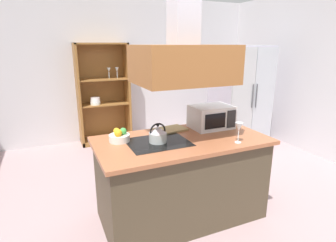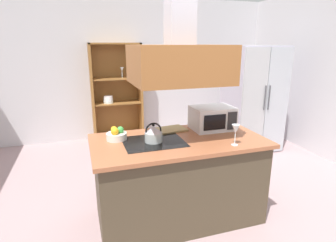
# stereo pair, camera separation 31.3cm
# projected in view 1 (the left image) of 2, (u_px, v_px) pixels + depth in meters

# --- Properties ---
(ground_plane) EXTENTS (7.80, 7.80, 0.00)m
(ground_plane) POSITION_uv_depth(u_px,v_px,m) (176.00, 215.00, 3.09)
(ground_plane) COLOR #A78A8B
(wall_back) EXTENTS (6.00, 0.12, 2.70)m
(wall_back) POSITION_uv_depth(u_px,v_px,m) (110.00, 70.00, 5.37)
(wall_back) COLOR silver
(wall_back) RESTS_ON ground
(kitchen_island) EXTENTS (1.76, 0.92, 0.90)m
(kitchen_island) POSITION_uv_depth(u_px,v_px,m) (181.00, 178.00, 2.97)
(kitchen_island) COLOR #483C2A
(kitchen_island) RESTS_ON ground
(range_hood) EXTENTS (0.90, 0.70, 1.23)m
(range_hood) POSITION_uv_depth(u_px,v_px,m) (183.00, 52.00, 2.62)
(range_hood) COLOR #9B5D2E
(refrigerator) EXTENTS (0.90, 0.77, 1.81)m
(refrigerator) POSITION_uv_depth(u_px,v_px,m) (240.00, 97.00, 5.01)
(refrigerator) COLOR #B9B4C7
(refrigerator) RESTS_ON ground
(dish_cabinet) EXTENTS (0.95, 0.40, 1.86)m
(dish_cabinet) POSITION_uv_depth(u_px,v_px,m) (103.00, 99.00, 5.24)
(dish_cabinet) COLOR #915F2C
(dish_cabinet) RESTS_ON ground
(kettle) EXTENTS (0.18, 0.18, 0.20)m
(kettle) POSITION_uv_depth(u_px,v_px,m) (158.00, 134.00, 2.73)
(kettle) COLOR #AEB8B6
(kettle) RESTS_ON kitchen_island
(cutting_board) EXTENTS (0.37, 0.28, 0.02)m
(cutting_board) POSITION_uv_depth(u_px,v_px,m) (170.00, 129.00, 3.13)
(cutting_board) COLOR #A38A56
(cutting_board) RESTS_ON kitchen_island
(microwave) EXTENTS (0.46, 0.35, 0.26)m
(microwave) POSITION_uv_depth(u_px,v_px,m) (211.00, 117.00, 3.19)
(microwave) COLOR silver
(microwave) RESTS_ON kitchen_island
(wine_glass_on_counter) EXTENTS (0.08, 0.08, 0.21)m
(wine_glass_on_counter) POSITION_uv_depth(u_px,v_px,m) (239.00, 128.00, 2.70)
(wine_glass_on_counter) COLOR silver
(wine_glass_on_counter) RESTS_ON kitchen_island
(fruit_bowl) EXTENTS (0.21, 0.21, 0.14)m
(fruit_bowl) POSITION_uv_depth(u_px,v_px,m) (119.00, 136.00, 2.76)
(fruit_bowl) COLOR silver
(fruit_bowl) RESTS_ON kitchen_island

